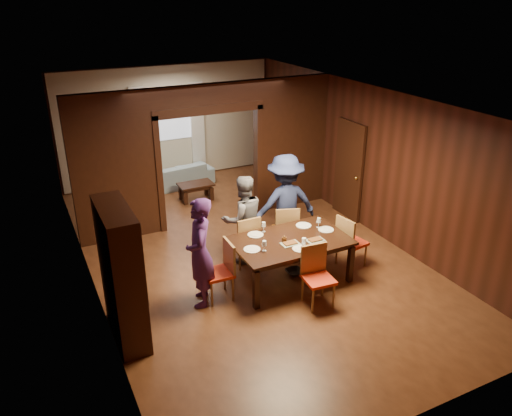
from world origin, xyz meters
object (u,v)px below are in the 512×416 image
chair_far_l (244,240)px  chair_right (352,241)px  person_purple (200,253)px  chair_left (218,271)px  dining_table (290,259)px  hutch (121,275)px  person_navy (285,204)px  sofa (173,176)px  person_grey (243,219)px  chair_near (319,278)px  chair_far_r (285,229)px  coffee_table (196,191)px

chair_far_l → chair_right: bearing=151.1°
person_purple → chair_left: (0.28, -0.00, -0.40)m
dining_table → hutch: bearing=-174.4°
person_navy → chair_right: bearing=132.9°
person_purple → sofa: (1.14, 5.06, -0.60)m
person_grey → hutch: (-2.40, -1.22, 0.18)m
person_purple → chair_near: person_purple is taller
chair_left → chair_far_l: same height
person_purple → person_navy: bearing=134.6°
person_purple → chair_far_l: 1.43m
person_navy → chair_right: size_ratio=1.94×
chair_right → chair_far_r: size_ratio=1.00×
dining_table → chair_far_r: 0.97m
person_purple → chair_far_r: 2.20m
coffee_table → chair_far_r: 3.23m
hutch → chair_far_l: bearing=24.8°
sofa → chair_left: (-0.86, -5.06, 0.20)m
dining_table → chair_near: size_ratio=1.99×
person_navy → dining_table: person_navy is taller
chair_left → chair_near: (1.33, -0.86, 0.00)m
person_purple → person_grey: person_purple is taller
sofa → person_grey: bearing=83.1°
dining_table → chair_far_l: chair_far_l is taller
coffee_table → chair_right: size_ratio=0.82×
dining_table → chair_right: size_ratio=1.99×
person_purple → person_navy: 2.24m
chair_right → chair_far_r: same height
person_grey → hutch: bearing=29.2°
person_purple → coffee_table: bearing=-179.4°
chair_right → sofa: bearing=8.9°
person_purple → hutch: bearing=-57.5°
person_grey → chair_right: (1.65, -1.02, -0.34)m
coffee_table → chair_far_r: bearing=-78.7°
chair_far_l → chair_far_r: bearing=-177.1°
chair_left → person_purple: bearing=-89.8°
person_purple → coffee_table: person_purple is taller
dining_table → chair_left: size_ratio=1.99×
person_grey → chair_near: bearing=106.5°
person_navy → hutch: bearing=27.0°
person_grey → coffee_table: 3.15m
person_navy → chair_left: person_navy is taller
person_purple → chair_near: 1.87m
person_purple → chair_far_l: (1.12, 0.80, -0.40)m
coffee_table → hutch: size_ratio=0.40×
person_grey → chair_right: bearing=150.4°
chair_near → hutch: (-2.86, 0.57, 0.52)m
person_grey → chair_far_l: bearing=75.6°
coffee_table → chair_right: 4.36m
chair_left → chair_right: (2.53, -0.09, 0.00)m
chair_near → dining_table: bearing=97.2°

